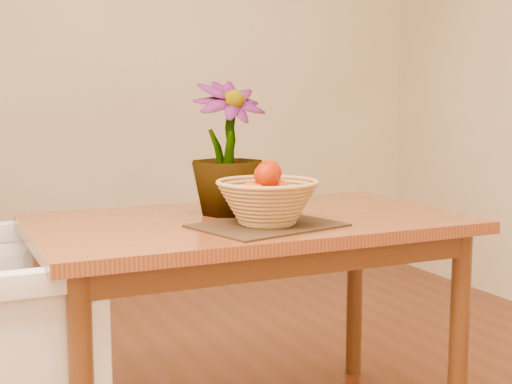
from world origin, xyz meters
name	(u,v)px	position (x,y,z in m)	size (l,w,h in m)	color
wall_back	(108,60)	(0.00, 2.25, 1.35)	(4.00, 0.02, 2.70)	beige
table	(249,244)	(0.00, 0.30, 0.66)	(1.40, 0.80, 0.75)	brown
placemat	(267,225)	(-0.01, 0.13, 0.75)	(0.42, 0.31, 0.01)	#322012
wicker_basket	(267,204)	(-0.01, 0.13, 0.82)	(0.32, 0.32, 0.13)	tan
orange_pile	(267,185)	(-0.01, 0.13, 0.88)	(0.19, 0.18, 0.14)	#EB4B03
potted_plant	(227,148)	(-0.03, 0.40, 0.98)	(0.25, 0.25, 0.45)	#204F16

